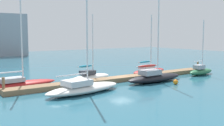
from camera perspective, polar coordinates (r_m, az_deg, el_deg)
ground_plane at (r=33.19m, az=1.97°, el=-3.74°), size 120.00×120.00×0.00m
dock_pier at (r=33.15m, az=1.97°, el=-3.31°), size 27.88×1.78×0.51m
dock_piling_near_end at (r=28.06m, az=-21.86°, el=-4.40°), size 0.28×0.28×1.58m
dock_piling_far_end at (r=42.03m, az=17.58°, el=-0.83°), size 0.28×0.28×1.58m
sailboat_0 at (r=30.47m, az=-19.06°, el=-3.91°), size 8.36×2.79×13.62m
sailboat_1 at (r=26.42m, az=-6.05°, el=-5.02°), size 8.72×3.89×14.18m
sailboat_2 at (r=33.40m, az=-4.52°, el=-2.73°), size 5.94×2.70×8.03m
sailboat_3 at (r=32.67m, az=8.91°, el=-2.80°), size 8.33×2.43×12.81m
sailboat_4 at (r=39.11m, az=7.76°, el=-1.50°), size 6.75×3.19×8.37m
sailboat_5 at (r=39.69m, az=18.17°, el=-1.56°), size 5.13×1.96×7.61m
mooring_buoy_orange at (r=31.57m, az=13.23°, el=-3.90°), size 0.57×0.57×0.57m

